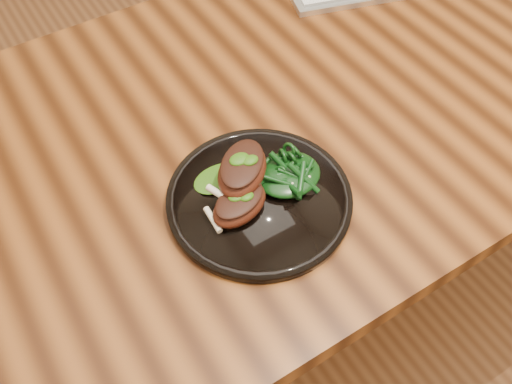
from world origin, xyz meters
TOP-DOWN VIEW (x-y plane):
  - desk at (0.00, 0.00)m, footprint 1.60×0.80m
  - plate at (-0.26, -0.16)m, footprint 0.28×0.28m
  - lamb_chop_front at (-0.30, -0.17)m, footprint 0.11×0.08m
  - lamb_chop_back at (-0.27, -0.13)m, footprint 0.12×0.12m
  - herb_smear at (-0.29, -0.10)m, footprint 0.08×0.05m
  - greens_heap at (-0.20, -0.16)m, footprint 0.10×0.09m

SIDE VIEW (x-z plane):
  - desk at x=0.00m, z-range 0.29..1.04m
  - plate at x=-0.26m, z-range 0.75..0.77m
  - herb_smear at x=-0.29m, z-range 0.77..0.77m
  - greens_heap at x=-0.20m, z-range 0.76..0.80m
  - lamb_chop_front at x=-0.30m, z-range 0.77..0.81m
  - lamb_chop_back at x=-0.27m, z-range 0.78..0.83m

